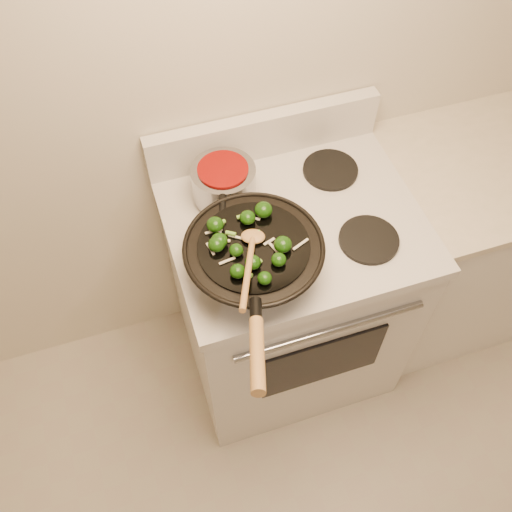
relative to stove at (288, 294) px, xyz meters
name	(u,v)px	position (x,y,z in m)	size (l,w,h in m)	color
stove	(288,294)	(0.00, 0.00, 0.00)	(0.78, 0.67, 1.08)	silver
counter_unit	(465,240)	(0.77, 0.03, -0.01)	(0.84, 0.62, 0.91)	white
wok	(254,258)	(-0.18, -0.16, 0.53)	(0.39, 0.63, 0.21)	black
stirfry	(246,241)	(-0.20, -0.15, 0.60)	(0.27, 0.26, 0.04)	#133908
wooden_spoon	(250,256)	(-0.21, -0.20, 0.61)	(0.16, 0.29, 0.09)	#A47741
saucepan	(224,182)	(-0.18, 0.15, 0.52)	(0.20, 0.31, 0.12)	gray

